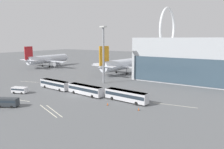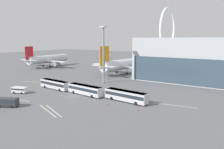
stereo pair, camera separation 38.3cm
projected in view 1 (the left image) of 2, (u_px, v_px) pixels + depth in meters
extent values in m
plane|color=slate|center=(73.00, 96.00, 68.76)|extent=(440.00, 440.00, 0.00)
torus|color=white|center=(168.00, 29.00, 97.05)|extent=(1.10, 18.75, 18.75)
cylinder|color=silver|center=(48.00, 59.00, 138.73)|extent=(5.17, 29.29, 4.95)
sphere|color=silver|center=(64.00, 57.00, 150.88)|extent=(4.85, 4.85, 4.85)
cone|color=silver|center=(28.00, 61.00, 126.59)|extent=(4.75, 6.46, 4.70)
cube|color=silver|center=(46.00, 61.00, 137.40)|extent=(33.98, 3.93, 0.35)
cylinder|color=gray|center=(36.00, 62.00, 142.72)|extent=(2.64, 3.41, 2.61)
cylinder|color=gray|center=(56.00, 64.00, 132.58)|extent=(2.64, 3.41, 2.61)
cube|color=red|center=(29.00, 53.00, 126.44)|extent=(0.44, 5.33, 7.61)
cube|color=silver|center=(29.00, 60.00, 127.10)|extent=(12.88, 3.30, 0.28)
cylinder|color=gray|center=(59.00, 61.00, 147.28)|extent=(0.36, 0.36, 3.88)
cylinder|color=black|center=(60.00, 64.00, 147.59)|extent=(0.46, 1.10, 1.10)
cylinder|color=gray|center=(42.00, 63.00, 139.37)|extent=(0.36, 0.36, 3.88)
cylinder|color=black|center=(43.00, 66.00, 139.68)|extent=(0.46, 1.10, 1.10)
cylinder|color=gray|center=(49.00, 63.00, 135.94)|extent=(0.36, 0.36, 3.88)
cylinder|color=black|center=(49.00, 66.00, 136.25)|extent=(0.46, 1.10, 1.10)
cylinder|color=silver|center=(124.00, 64.00, 111.90)|extent=(9.25, 31.42, 5.17)
sphere|color=silver|center=(140.00, 62.00, 123.48)|extent=(5.07, 5.07, 5.07)
cone|color=silver|center=(103.00, 67.00, 100.32)|extent=(5.78, 7.40, 4.91)
cube|color=silver|center=(121.00, 66.00, 110.63)|extent=(37.85, 8.70, 0.35)
cylinder|color=gray|center=(106.00, 68.00, 117.69)|extent=(3.01, 3.77, 2.58)
cylinder|color=gray|center=(139.00, 71.00, 104.08)|extent=(3.01, 3.77, 2.58)
cube|color=orange|center=(104.00, 56.00, 100.03)|extent=(1.22, 6.20, 8.85)
cube|color=silver|center=(104.00, 66.00, 100.80)|extent=(13.75, 4.96, 0.28)
cylinder|color=gray|center=(135.00, 67.00, 120.05)|extent=(0.36, 0.36, 3.73)
cylinder|color=black|center=(135.00, 70.00, 120.36)|extent=(0.59, 1.15, 1.10)
cylinder|color=gray|center=(116.00, 69.00, 113.04)|extent=(0.36, 0.36, 3.73)
cylinder|color=black|center=(116.00, 72.00, 113.34)|extent=(0.59, 1.15, 1.10)
cylinder|color=gray|center=(127.00, 70.00, 108.71)|extent=(0.36, 0.36, 3.73)
cylinder|color=black|center=(127.00, 73.00, 109.01)|extent=(0.59, 1.15, 1.10)
cone|color=silver|center=(208.00, 64.00, 102.69)|extent=(7.36, 5.42, 5.03)
cube|color=#1E4799|center=(211.00, 54.00, 101.47)|extent=(6.01, 0.73, 8.56)
cube|color=silver|center=(210.00, 63.00, 102.21)|extent=(3.96, 13.93, 0.28)
cube|color=silver|center=(55.00, 84.00, 77.57)|extent=(13.61, 3.73, 2.77)
cube|color=#232D38|center=(55.00, 83.00, 77.53)|extent=(13.35, 3.74, 0.97)
cube|color=silver|center=(55.00, 81.00, 77.36)|extent=(13.21, 3.62, 0.12)
cylinder|color=black|center=(65.00, 89.00, 76.18)|extent=(1.02, 0.38, 1.00)
cylinder|color=black|center=(60.00, 90.00, 74.31)|extent=(1.02, 0.38, 1.00)
cylinder|color=black|center=(51.00, 86.00, 81.24)|extent=(1.02, 0.38, 1.00)
cylinder|color=black|center=(45.00, 87.00, 79.37)|extent=(1.02, 0.38, 1.00)
cube|color=silver|center=(85.00, 90.00, 69.42)|extent=(13.63, 3.90, 2.77)
cube|color=#232D38|center=(85.00, 89.00, 69.38)|extent=(13.37, 3.91, 0.97)
cube|color=silver|center=(85.00, 86.00, 69.21)|extent=(13.22, 3.79, 0.12)
cylinder|color=black|center=(98.00, 95.00, 67.98)|extent=(1.02, 0.40, 1.00)
cylinder|color=black|center=(92.00, 96.00, 66.13)|extent=(1.02, 0.40, 1.00)
cylinder|color=black|center=(79.00, 91.00, 73.13)|extent=(1.02, 0.40, 1.00)
cylinder|color=black|center=(74.00, 92.00, 71.27)|extent=(1.02, 0.40, 1.00)
cube|color=silver|center=(126.00, 96.00, 62.18)|extent=(13.61, 3.71, 2.77)
cube|color=#232D38|center=(126.00, 95.00, 62.13)|extent=(13.35, 3.72, 0.97)
cube|color=silver|center=(126.00, 91.00, 61.96)|extent=(13.20, 3.60, 0.12)
cylinder|color=black|center=(141.00, 101.00, 60.80)|extent=(1.02, 0.38, 1.00)
cylinder|color=black|center=(136.00, 103.00, 58.92)|extent=(1.02, 0.38, 1.00)
cylinder|color=black|center=(117.00, 97.00, 65.85)|extent=(1.02, 0.38, 1.00)
cylinder|color=black|center=(112.00, 98.00, 63.97)|extent=(1.02, 0.38, 1.00)
cube|color=silver|center=(20.00, 90.00, 71.82)|extent=(5.51, 3.69, 1.73)
cube|color=#232D38|center=(20.00, 89.00, 71.77)|extent=(5.37, 3.66, 0.52)
cylinder|color=black|center=(14.00, 93.00, 71.33)|extent=(0.73, 0.43, 0.70)
cylinder|color=black|center=(18.00, 91.00, 73.31)|extent=(0.73, 0.43, 0.70)
cylinder|color=black|center=(22.00, 93.00, 70.60)|extent=(0.73, 0.43, 0.70)
cylinder|color=black|center=(26.00, 92.00, 72.57)|extent=(0.73, 0.43, 0.70)
cube|color=#2D3338|center=(8.00, 102.00, 57.47)|extent=(5.92, 4.43, 2.05)
cube|color=#232D38|center=(7.00, 101.00, 57.41)|extent=(5.78, 4.37, 0.61)
cylinder|color=black|center=(16.00, 105.00, 58.44)|extent=(0.72, 0.52, 0.70)
cylinder|color=black|center=(12.00, 107.00, 56.49)|extent=(0.72, 0.52, 0.70)
cylinder|color=black|center=(4.00, 104.00, 58.76)|extent=(0.72, 0.52, 0.70)
cylinder|color=black|center=(0.00, 106.00, 56.81)|extent=(0.72, 0.52, 0.70)
cylinder|color=gray|center=(103.00, 56.00, 86.47)|extent=(0.76, 0.76, 22.14)
cube|color=silver|center=(103.00, 27.00, 84.63)|extent=(2.11, 2.11, 0.53)
cube|color=silver|center=(129.00, 97.00, 67.12)|extent=(7.44, 1.59, 0.01)
cube|color=silver|center=(54.00, 111.00, 54.46)|extent=(10.32, 4.38, 0.01)
cube|color=silver|center=(174.00, 105.00, 58.98)|extent=(11.84, 2.13, 0.01)
cube|color=silver|center=(29.00, 82.00, 91.00)|extent=(8.78, 2.82, 0.01)
cube|color=silver|center=(18.00, 100.00, 64.30)|extent=(9.07, 1.42, 0.01)
cube|color=silver|center=(48.00, 111.00, 54.48)|extent=(11.16, 4.47, 0.01)
cube|color=black|center=(139.00, 110.00, 54.73)|extent=(0.49, 0.49, 0.02)
cone|color=#EA5914|center=(139.00, 109.00, 54.67)|extent=(0.37, 0.37, 0.72)
cube|color=black|center=(108.00, 105.00, 59.01)|extent=(0.49, 0.49, 0.02)
cone|color=#EA5914|center=(108.00, 104.00, 58.95)|extent=(0.36, 0.36, 0.71)
cube|color=black|center=(20.00, 89.00, 77.64)|extent=(0.55, 0.55, 0.02)
cone|color=#EA5914|center=(20.00, 88.00, 77.58)|extent=(0.41, 0.41, 0.64)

